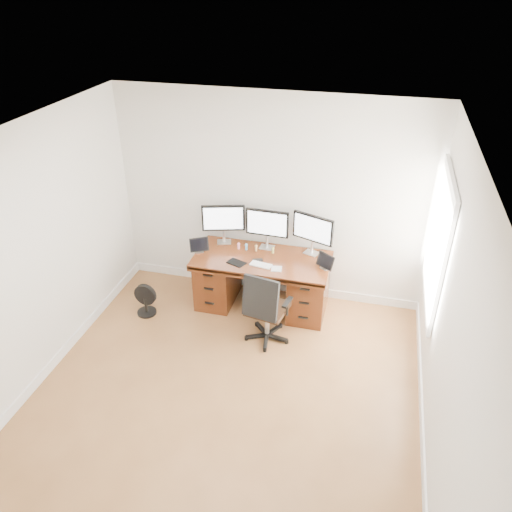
% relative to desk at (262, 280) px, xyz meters
% --- Properties ---
extents(ground, '(4.50, 4.50, 0.00)m').
position_rel_desk_xyz_m(ground, '(0.00, -1.83, -0.40)').
color(ground, brown).
rests_on(ground, ground).
extents(back_wall, '(4.00, 0.10, 2.70)m').
position_rel_desk_xyz_m(back_wall, '(0.00, 0.42, 0.95)').
color(back_wall, silver).
rests_on(back_wall, ground).
extents(right_wall, '(0.10, 4.50, 2.70)m').
position_rel_desk_xyz_m(right_wall, '(2.00, -1.72, 0.95)').
color(right_wall, silver).
rests_on(right_wall, ground).
extents(desk, '(1.70, 0.80, 0.75)m').
position_rel_desk_xyz_m(desk, '(0.00, 0.00, 0.00)').
color(desk, '#4D220F').
rests_on(desk, ground).
extents(office_chair, '(0.60, 0.60, 0.96)m').
position_rel_desk_xyz_m(office_chair, '(0.21, -0.67, -0.09)').
color(office_chair, black).
rests_on(office_chair, ground).
extents(floor_fan, '(0.29, 0.25, 0.42)m').
position_rel_desk_xyz_m(floor_fan, '(-1.41, -0.54, -0.20)').
color(floor_fan, black).
rests_on(floor_fan, ground).
extents(monitor_left, '(0.54, 0.19, 0.53)m').
position_rel_desk_xyz_m(monitor_left, '(-0.58, 0.24, 0.68)').
color(monitor_left, silver).
rests_on(monitor_left, desk).
extents(monitor_center, '(0.55, 0.15, 0.53)m').
position_rel_desk_xyz_m(monitor_center, '(-0.00, 0.24, 0.68)').
color(monitor_center, silver).
rests_on(monitor_center, desk).
extents(monitor_right, '(0.53, 0.23, 0.53)m').
position_rel_desk_xyz_m(monitor_right, '(0.58, 0.24, 0.68)').
color(monitor_right, silver).
rests_on(monitor_right, desk).
extents(tablet_left, '(0.24, 0.18, 0.19)m').
position_rel_desk_xyz_m(tablet_left, '(-0.81, -0.08, 0.43)').
color(tablet_left, silver).
rests_on(tablet_left, desk).
extents(tablet_right, '(0.24, 0.19, 0.19)m').
position_rel_desk_xyz_m(tablet_right, '(0.79, -0.08, 0.43)').
color(tablet_right, silver).
rests_on(tablet_right, desk).
extents(keyboard, '(0.28, 0.16, 0.01)m').
position_rel_desk_xyz_m(keyboard, '(0.03, -0.21, 0.36)').
color(keyboard, white).
rests_on(keyboard, desk).
extents(trackpad, '(0.14, 0.14, 0.01)m').
position_rel_desk_xyz_m(trackpad, '(0.23, -0.24, 0.35)').
color(trackpad, silver).
rests_on(trackpad, desk).
extents(drawing_tablet, '(0.26, 0.21, 0.01)m').
position_rel_desk_xyz_m(drawing_tablet, '(-0.27, -0.23, 0.35)').
color(drawing_tablet, black).
rests_on(drawing_tablet, desk).
extents(phone, '(0.14, 0.10, 0.01)m').
position_rel_desk_xyz_m(phone, '(-0.04, -0.10, 0.35)').
color(phone, black).
rests_on(phone, desk).
extents(figurine_pink, '(0.04, 0.04, 0.09)m').
position_rel_desk_xyz_m(figurine_pink, '(-0.35, 0.12, 0.40)').
color(figurine_pink, pink).
rests_on(figurine_pink, desk).
extents(figurine_blue, '(0.04, 0.04, 0.09)m').
position_rel_desk_xyz_m(figurine_blue, '(-0.24, 0.12, 0.40)').
color(figurine_blue, '#5DA8DC').
rests_on(figurine_blue, desk).
extents(figurine_brown, '(0.04, 0.04, 0.09)m').
position_rel_desk_xyz_m(figurine_brown, '(-0.12, 0.12, 0.40)').
color(figurine_brown, '#997447').
rests_on(figurine_brown, desk).
extents(figurine_yellow, '(0.04, 0.04, 0.09)m').
position_rel_desk_xyz_m(figurine_yellow, '(0.11, 0.12, 0.40)').
color(figurine_yellow, '#CAC966').
rests_on(figurine_yellow, desk).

